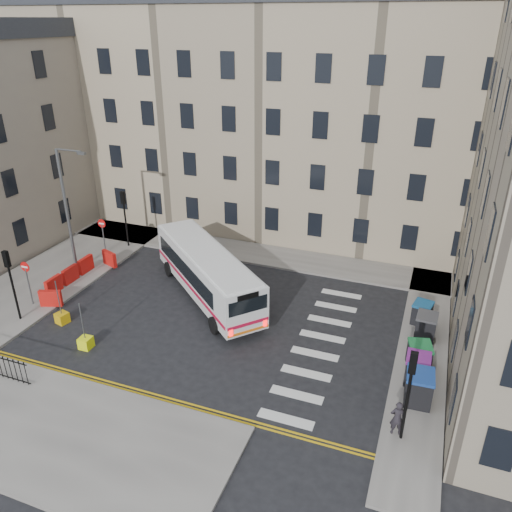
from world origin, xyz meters
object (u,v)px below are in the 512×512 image
Objects in this scene: pedestrian at (397,418)px; wheelie_bin_b at (417,369)px; wheelie_bin_a at (419,387)px; bollard_chevron at (62,318)px; bus at (207,271)px; wheelie_bin_e at (422,313)px; streetlamp at (67,210)px; bollard_yellow at (86,343)px; wheelie_bin_c at (419,356)px; wheelie_bin_d at (426,326)px.

wheelie_bin_b is at bearing -111.59° from pedestrian.
wheelie_bin_a reaches higher than wheelie_bin_b.
wheelie_bin_b is 18.62m from bollard_chevron.
bus reaches higher than wheelie_bin_e.
bollard_yellow is (6.00, -6.78, -4.04)m from streetlamp.
wheelie_bin_a reaches higher than bollard_chevron.
wheelie_bin_c reaches higher than bollard_chevron.
wheelie_bin_e is (-0.29, 6.49, -0.13)m from wheelie_bin_a.
bollard_yellow is (-16.00, -6.83, -0.51)m from wheelie_bin_d.
wheelie_bin_e is (-0.28, 1.34, -0.05)m from wheelie_bin_d.
bus is 6.13× the size of pedestrian.
wheelie_bin_a is 2.43× the size of bollard_yellow.
wheelie_bin_d reaches higher than bollard_yellow.
pedestrian is (-0.50, -4.62, 0.13)m from wheelie_bin_c.
streetlamp reaches higher than bus.
wheelie_bin_c is 2.31× the size of bollard_yellow.
wheelie_bin_a reaches higher than bollard_yellow.
wheelie_bin_c is at bearing 14.39° from bollard_yellow.
wheelie_bin_a is at bearing -120.11° from pedestrian.
bus reaches higher than bollard_chevron.
wheelie_bin_a is 6.50m from wheelie_bin_e.
bus reaches higher than wheelie_bin_a.
wheelie_bin_c is at bearing 90.44° from wheelie_bin_a.
bus is at bearing 41.30° from bollard_chevron.
wheelie_bin_e is 19.61m from bollard_chevron.
pedestrian is 2.62× the size of bollard_chevron.
streetlamp is 9.87m from bus.
bollard_yellow is at bearing -28.41° from bollard_chevron.
bollard_chevron is (-18.55, -2.61, -0.51)m from wheelie_bin_c.
bollard_chevron is at bearing -58.18° from streetlamp.
bus is 12.97m from wheelie_bin_b.
bus is at bearing 154.00° from wheelie_bin_a.
wheelie_bin_b is 16.14m from bollard_yellow.
pedestrian is 18.18m from bollard_chevron.
wheelie_bin_d is (0.15, 3.81, -0.02)m from wheelie_bin_b.
bollard_yellow is at bearing -165.28° from bus.
bus is 16.04× the size of bollard_yellow.
bollard_yellow is (-15.72, -8.17, -0.46)m from wheelie_bin_e.
wheelie_bin_e is at bearing 104.62° from wheelie_bin_d.
wheelie_bin_a is 1.08× the size of wheelie_bin_b.
wheelie_bin_e is 2.11× the size of bollard_chevron.
wheelie_bin_d is 7.42m from pedestrian.
wheelie_bin_d reaches higher than bollard_chevron.
wheelie_bin_b is at bearing -103.88° from wheelie_bin_c.
streetlamp is 22.45m from wheelie_bin_b.
bus reaches higher than wheelie_bin_d.
pedestrian reaches higher than wheelie_bin_b.
wheelie_bin_c is 4.65m from pedestrian.
wheelie_bin_d is 19.46m from bollard_chevron.
bus is (9.51, 0.13, -2.65)m from streetlamp.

